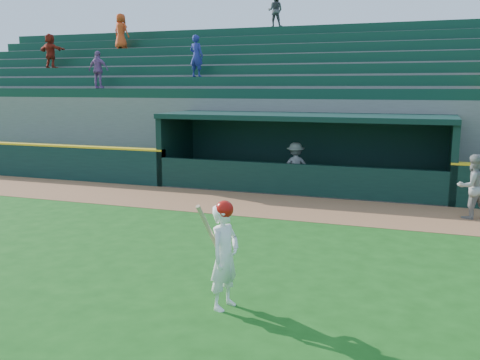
{
  "coord_description": "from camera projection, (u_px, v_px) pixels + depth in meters",
  "views": [
    {
      "loc": [
        3.93,
        -9.38,
        3.34
      ],
      "look_at": [
        0.0,
        1.6,
        1.3
      ],
      "focal_mm": 40.0,
      "sensor_mm": 36.0,
      "label": 1
    }
  ],
  "objects": [
    {
      "name": "dugout",
      "position": [
        305.0,
        147.0,
        17.77
      ],
      "size": [
        9.4,
        2.8,
        2.46
      ],
      "color": "slate",
      "rests_on": "ground"
    },
    {
      "name": "ground",
      "position": [
        213.0,
        258.0,
        10.58
      ],
      "size": [
        120.0,
        120.0,
        0.0
      ],
      "primitive_type": "plane",
      "color": "#164E13",
      "rests_on": "ground"
    },
    {
      "name": "batter_at_plate",
      "position": [
        224.0,
        254.0,
        8.06
      ],
      "size": [
        0.53,
        0.81,
        1.69
      ],
      "color": "white",
      "rests_on": "ground"
    },
    {
      "name": "stands",
      "position": [
        330.0,
        110.0,
        21.83
      ],
      "size": [
        34.5,
        6.25,
        7.4
      ],
      "color": "slate",
      "rests_on": "ground"
    },
    {
      "name": "dugout_player_inside",
      "position": [
        295.0,
        166.0,
        17.41
      ],
      "size": [
        1.16,
        0.94,
        1.56
      ],
      "primitive_type": "imported",
      "rotation": [
        0.0,
        0.0,
        3.56
      ],
      "color": "gray",
      "rests_on": "ground"
    },
    {
      "name": "dugout_player_front",
      "position": [
        472.0,
        187.0,
        13.6
      ],
      "size": [
        1.01,
        0.94,
        1.66
      ],
      "primitive_type": "imported",
      "rotation": [
        0.0,
        0.0,
        3.64
      ],
      "color": "gray",
      "rests_on": "ground"
    },
    {
      "name": "warning_track",
      "position": [
        279.0,
        206.0,
        15.12
      ],
      "size": [
        40.0,
        3.0,
        0.01
      ],
      "primitive_type": "cube",
      "color": "#8F5C39",
      "rests_on": "ground"
    }
  ]
}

